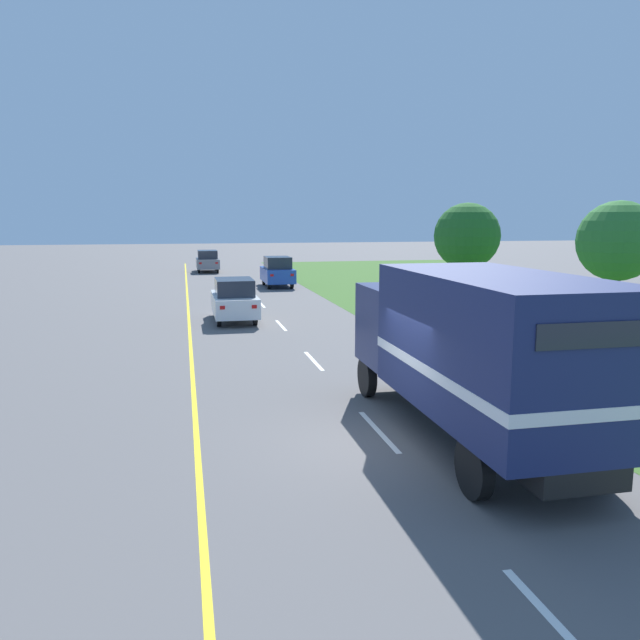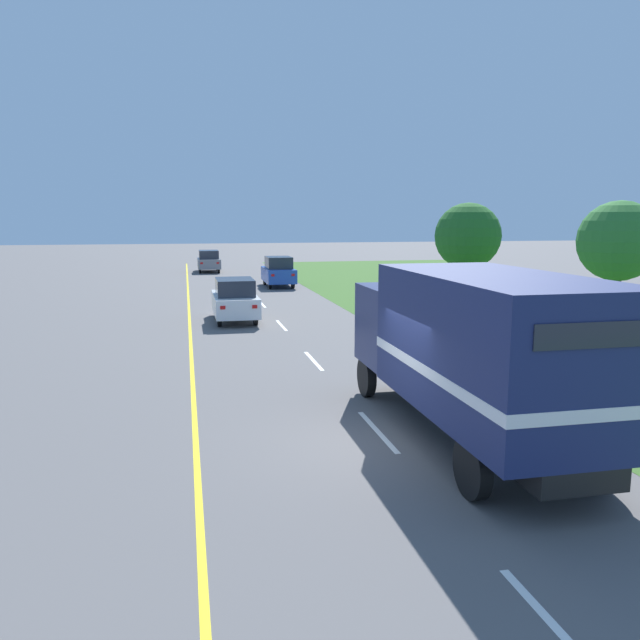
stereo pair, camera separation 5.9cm
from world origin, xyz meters
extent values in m
plane|color=#5B5959|center=(0.00, 0.00, 0.00)|extent=(200.00, 200.00, 0.00)
cube|color=#3D6628|center=(13.70, 17.39, 0.00)|extent=(20.00, 67.12, 0.01)
cube|color=yellow|center=(-3.70, 17.39, 0.00)|extent=(0.12, 67.12, 0.01)
cube|color=white|center=(0.00, -5.92, 0.00)|extent=(0.12, 2.60, 0.01)
cube|color=white|center=(0.00, 0.68, 0.00)|extent=(0.12, 2.60, 0.01)
cube|color=white|center=(0.00, 7.28, 0.00)|extent=(0.12, 2.60, 0.01)
cube|color=white|center=(0.00, 13.88, 0.00)|extent=(0.12, 2.60, 0.01)
cube|color=white|center=(0.00, 20.48, 0.00)|extent=(0.12, 2.60, 0.01)
cube|color=white|center=(0.00, 27.08, 0.00)|extent=(0.12, 2.60, 0.01)
cylinder|color=black|center=(0.51, 3.24, 0.50)|extent=(0.22, 1.00, 1.00)
cylinder|color=black|center=(2.72, 3.24, 0.50)|extent=(0.22, 1.00, 1.00)
cylinder|color=black|center=(0.51, -2.63, 0.50)|extent=(0.22, 1.00, 1.00)
cylinder|color=black|center=(2.72, -2.63, 0.50)|extent=(0.22, 1.00, 1.00)
cube|color=black|center=(1.62, 0.00, 0.68)|extent=(1.41, 7.84, 0.36)
cube|color=navy|center=(1.62, -1.05, 2.12)|extent=(2.57, 5.74, 2.52)
cube|color=white|center=(1.62, -1.05, 1.68)|extent=(2.59, 5.76, 0.20)
cube|color=#232833|center=(1.62, -3.93, 2.81)|extent=(1.93, 0.03, 0.36)
cube|color=navy|center=(1.62, 2.87, 1.81)|extent=(2.47, 2.10, 1.90)
cube|color=#283342|center=(1.62, 3.93, 2.05)|extent=(2.18, 0.03, 0.85)
cylinder|color=black|center=(-2.51, 16.72, 0.33)|extent=(0.16, 0.66, 0.66)
cylinder|color=black|center=(-1.03, 16.72, 0.33)|extent=(0.16, 0.66, 0.66)
cylinder|color=black|center=(-2.51, 14.21, 0.33)|extent=(0.16, 0.66, 0.66)
cylinder|color=black|center=(-1.03, 14.21, 0.33)|extent=(0.16, 0.66, 0.66)
cube|color=white|center=(-1.77, 15.46, 0.74)|extent=(1.80, 4.05, 0.81)
cube|color=#282D38|center=(-1.77, 15.30, 1.49)|extent=(1.55, 2.23, 0.69)
cube|color=red|center=(-2.40, 13.43, 0.88)|extent=(0.20, 0.03, 0.14)
cube|color=red|center=(-1.14, 13.43, 0.88)|extent=(0.20, 0.03, 0.14)
cylinder|color=black|center=(1.30, 29.76, 0.33)|extent=(0.16, 0.66, 0.66)
cylinder|color=black|center=(2.78, 29.76, 0.33)|extent=(0.16, 0.66, 0.66)
cylinder|color=black|center=(1.30, 27.35, 0.33)|extent=(0.16, 0.66, 0.66)
cylinder|color=black|center=(2.78, 27.35, 0.33)|extent=(0.16, 0.66, 0.66)
cube|color=#234CAD|center=(2.04, 28.56, 0.76)|extent=(1.80, 3.89, 0.87)
cube|color=#282D38|center=(2.04, 28.40, 1.57)|extent=(1.55, 2.14, 0.74)
cube|color=red|center=(1.41, 26.60, 0.92)|extent=(0.20, 0.03, 0.14)
cube|color=red|center=(2.67, 26.60, 0.92)|extent=(0.20, 0.03, 0.14)
cylinder|color=black|center=(-2.66, 42.20, 0.33)|extent=(0.16, 0.66, 0.66)
cylinder|color=black|center=(-1.18, 42.20, 0.33)|extent=(0.16, 0.66, 0.66)
cylinder|color=black|center=(-2.66, 39.69, 0.33)|extent=(0.16, 0.66, 0.66)
cylinder|color=black|center=(-1.18, 39.69, 0.33)|extent=(0.16, 0.66, 0.66)
cube|color=gray|center=(-1.92, 40.95, 0.72)|extent=(1.80, 4.04, 0.78)
cube|color=#282D38|center=(-1.92, 40.79, 1.44)|extent=(1.55, 2.22, 0.66)
cube|color=red|center=(-2.55, 38.92, 0.86)|extent=(0.20, 0.03, 0.14)
cube|color=red|center=(-1.29, 38.92, 0.86)|extent=(0.20, 0.03, 0.14)
cylinder|color=#9E9EA3|center=(5.05, 3.58, 1.14)|extent=(0.09, 0.09, 2.28)
cylinder|color=#9E9EA3|center=(6.55, 3.58, 1.14)|extent=(0.09, 0.09, 2.28)
cube|color=navy|center=(5.80, 3.58, 1.53)|extent=(2.14, 0.06, 1.50)
cube|color=navy|center=(6.52, 3.58, 2.46)|extent=(0.68, 0.06, 0.32)
cube|color=silver|center=(5.80, 3.54, 1.53)|extent=(1.67, 0.02, 0.27)
cylinder|color=#4C3823|center=(11.34, 8.42, 1.21)|extent=(0.38, 0.38, 2.42)
sphere|color=#2D702D|center=(11.34, 8.42, 3.56)|extent=(2.86, 2.86, 2.86)
cylinder|color=brown|center=(9.84, 17.49, 1.10)|extent=(0.30, 0.30, 2.20)
sphere|color=#236023|center=(9.84, 17.49, 3.50)|extent=(3.25, 3.25, 3.25)
camera|label=1|loc=(-3.83, -11.17, 4.36)|focal=35.00mm
camera|label=2|loc=(-3.77, -11.18, 4.36)|focal=35.00mm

